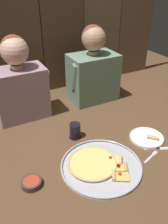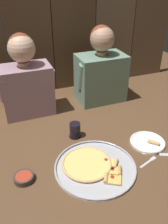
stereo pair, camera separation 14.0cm
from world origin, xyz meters
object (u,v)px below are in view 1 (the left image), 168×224
object	(u,v)px
dinner_plate	(147,137)
drinking_glass	(75,131)
diner_left	(19,83)
diner_right	(93,69)
dipping_bowl	(32,183)
pizza_tray	(99,165)

from	to	relation	value
dinner_plate	drinking_glass	size ratio (longest dim) A/B	2.17
dinner_plate	drinking_glass	xyz separation A→B (m)	(-0.39, 0.23, 0.04)
diner_left	diner_right	size ratio (longest dim) A/B	0.99
drinking_glass	diner_right	size ratio (longest dim) A/B	0.17
dipping_bowl	diner_left	bearing A→B (deg)	77.34
drinking_glass	diner_left	xyz separation A→B (m)	(-0.21, 0.40, 0.21)
dipping_bowl	diner_left	world-z (taller)	diner_left
dipping_bowl	diner_left	size ratio (longest dim) A/B	0.18
dipping_bowl	diner_right	distance (m)	1.00
diner_left	diner_right	world-z (taller)	diner_right
drinking_glass	diner_right	world-z (taller)	diner_right
dinner_plate	diner_left	distance (m)	0.91
drinking_glass	diner_right	bearing A→B (deg)	48.55
pizza_tray	dipping_bowl	distance (m)	0.36
pizza_tray	dipping_bowl	size ratio (longest dim) A/B	4.33
pizza_tray	drinking_glass	world-z (taller)	drinking_glass
drinking_glass	dipping_bowl	size ratio (longest dim) A/B	0.97
pizza_tray	dinner_plate	world-z (taller)	dinner_plate
diner_left	diner_right	xyz separation A→B (m)	(0.57, -0.00, -0.01)
dinner_plate	dipping_bowl	bearing A→B (deg)	-178.14
diner_left	dinner_plate	bearing A→B (deg)	-46.32
dipping_bowl	pizza_tray	bearing A→B (deg)	-6.61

